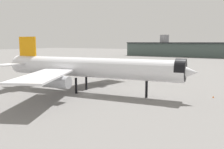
{
  "coord_description": "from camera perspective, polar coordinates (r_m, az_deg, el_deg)",
  "views": [
    {
      "loc": [
        44.56,
        -58.61,
        16.46
      ],
      "look_at": [
        6.26,
        4.51,
        6.34
      ],
      "focal_mm": 38.06,
      "sensor_mm": 36.0,
      "label": 1
    }
  ],
  "objects": [
    {
      "name": "baggage_tug_wing",
      "position": [
        114.05,
        6.84,
        -0.06
      ],
      "size": [
        2.9,
        3.57,
        1.85
      ],
      "rotation": [
        0.0,
        0.0,
        1.98
      ],
      "color": "black",
      "rests_on": "ground"
    },
    {
      "name": "airliner_near_gate",
      "position": [
        78.1,
        -5.84,
        1.62
      ],
      "size": [
        68.31,
        61.86,
        18.4
      ],
      "rotation": [
        0.0,
        0.0,
        0.14
      ],
      "color": "white",
      "rests_on": "ground"
    },
    {
      "name": "traffic_cone_wingtip",
      "position": [
        77.11,
        23.14,
        -4.94
      ],
      "size": [
        0.47,
        0.47,
        0.58
      ],
      "primitive_type": "cone",
      "color": "#F2600C",
      "rests_on": "ground"
    },
    {
      "name": "ground",
      "position": [
        75.44,
        -5.87,
        -4.84
      ],
      "size": [
        900.0,
        900.0,
        0.0
      ],
      "primitive_type": "plane",
      "color": "slate"
    },
    {
      "name": "service_truck_front",
      "position": [
        116.02,
        -15.65,
        0.15
      ],
      "size": [
        5.74,
        3.14,
        3.0
      ],
      "rotation": [
        0.0,
        0.0,
        3.02
      ],
      "color": "black",
      "rests_on": "ground"
    },
    {
      "name": "terminal_building",
      "position": [
        282.71,
        21.04,
        5.63
      ],
      "size": [
        176.64,
        36.25,
        24.98
      ],
      "rotation": [
        0.0,
        0.0,
        0.02
      ],
      "color": "#475651",
      "rests_on": "ground"
    }
  ]
}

